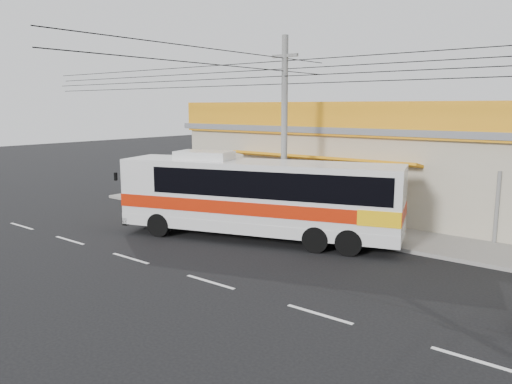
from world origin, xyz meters
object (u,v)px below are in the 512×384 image
motorbike_dark (244,196)px  utility_pole (285,71)px  coach_bus (262,194)px  motorbike_red (218,205)px

motorbike_dark → utility_pole: (4.53, -2.69, 6.22)m
motorbike_dark → coach_bus: bearing=-106.1°
coach_bus → motorbike_dark: size_ratio=6.30×
motorbike_red → coach_bus: bearing=-125.3°
coach_bus → utility_pole: 5.27m
motorbike_red → utility_pole: (4.38, -0.46, 6.36)m
coach_bus → motorbike_red: coach_bus is taller
motorbike_dark → utility_pole: 8.15m
coach_bus → motorbike_dark: coach_bus is taller
coach_bus → motorbike_dark: 6.42m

